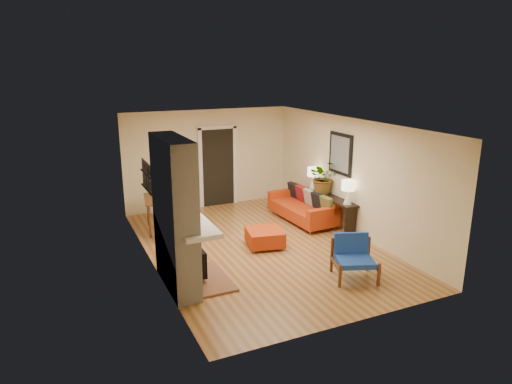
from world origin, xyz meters
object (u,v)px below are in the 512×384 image
console_table (330,202)px  blue_chair (353,255)px  sofa (305,207)px  dining_table (164,204)px  lamp_near (348,189)px  lamp_far (313,175)px  ottoman (265,237)px  houseplant (323,177)px

console_table → blue_chair: bearing=-114.4°
sofa → dining_table: 3.39m
lamp_near → lamp_far: size_ratio=1.00×
ottoman → lamp_far: (1.97, 1.32, 0.85)m
lamp_near → dining_table: bearing=150.8°
console_table → dining_table: bearing=159.9°
lamp_near → lamp_far: (0.00, 1.46, 0.00)m
blue_chair → console_table: 2.74m
blue_chair → lamp_near: lamp_near is taller
ottoman → lamp_far: size_ratio=1.59×
console_table → houseplant: size_ratio=2.29×
ottoman → lamp_far: bearing=33.9°
dining_table → houseplant: houseplant is taller
lamp_far → houseplant: houseplant is taller
lamp_near → houseplant: bearing=90.6°
blue_chair → ottoman: bearing=113.6°
sofa → console_table: 0.70m
ottoman → console_table: console_table is taller
lamp_far → blue_chair: bearing=-109.1°
lamp_near → houseplant: 0.99m
dining_table → lamp_far: lamp_far is taller
sofa → blue_chair: 3.15m
dining_table → console_table: 3.87m
console_table → lamp_near: 0.85m
dining_table → lamp_far: size_ratio=3.36×
blue_chair → lamp_near: size_ratio=1.73×
sofa → blue_chair: size_ratio=2.16×
ottoman → houseplant: houseplant is taller
ottoman → console_table: bearing=16.0°
sofa → ottoman: size_ratio=2.35×
dining_table → lamp_near: 4.18m
blue_chair → lamp_near: (1.13, 1.80, 0.65)m
houseplant → sofa: bearing=140.4°
console_table → lamp_near: lamp_near is taller
sofa → lamp_far: bearing=30.2°
sofa → lamp_far: lamp_far is taller
console_table → lamp_near: bearing=-90.0°
lamp_near → houseplant: houseplant is taller
lamp_near → houseplant: size_ratio=0.67×
lamp_near → ottoman: bearing=176.1°
blue_chair → houseplant: size_ratio=1.16×
blue_chair → sofa: bearing=75.6°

